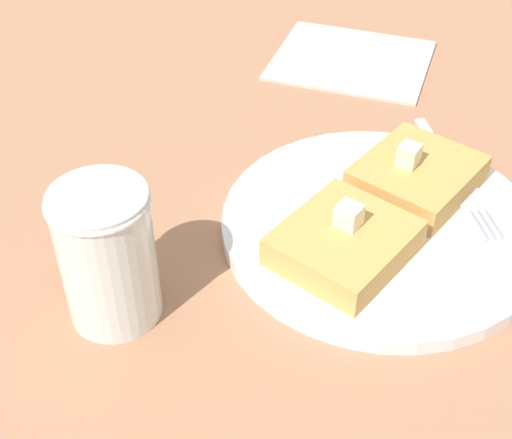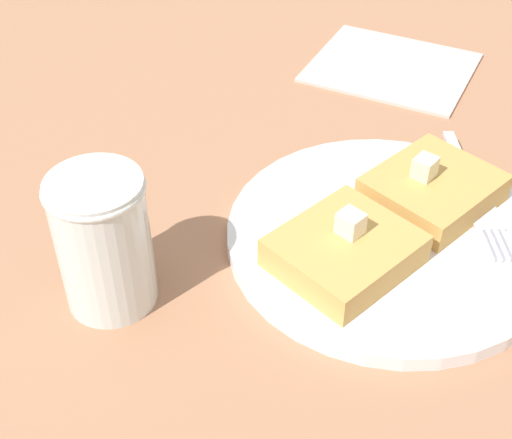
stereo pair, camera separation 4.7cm
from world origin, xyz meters
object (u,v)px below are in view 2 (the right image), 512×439
(plate, at_px, (388,236))
(syrup_jar, at_px, (105,249))
(fork, at_px, (477,199))
(napkin, at_px, (391,67))

(plate, distance_m, syrup_jar, 0.20)
(plate, height_order, syrup_jar, syrup_jar)
(plate, relative_size, fork, 1.77)
(plate, xyz_separation_m, syrup_jar, (0.18, -0.09, 0.04))
(fork, bearing_deg, plate, -15.44)
(syrup_jar, bearing_deg, plate, 154.39)
(syrup_jar, bearing_deg, napkin, -167.70)
(plate, distance_m, napkin, 0.27)
(syrup_jar, height_order, napkin, syrup_jar)
(fork, relative_size, syrup_jar, 1.37)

